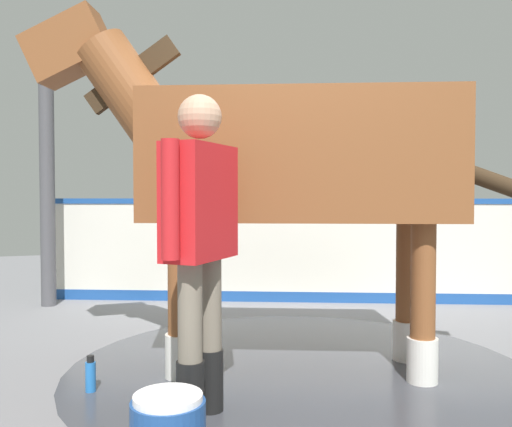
# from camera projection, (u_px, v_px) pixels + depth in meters

# --- Properties ---
(ground_plane) EXTENTS (16.00, 16.00, 0.02)m
(ground_plane) POSITION_uv_depth(u_px,v_px,m) (326.00, 355.00, 4.12)
(ground_plane) COLOR gray
(wet_patch) EXTENTS (3.25, 3.25, 0.00)m
(wet_patch) POSITION_uv_depth(u_px,v_px,m) (299.00, 368.00, 3.79)
(wet_patch) COLOR #42444C
(wet_patch) RESTS_ON ground
(barrier_wall) EXTENTS (5.25, 2.20, 1.19)m
(barrier_wall) POSITION_uv_depth(u_px,v_px,m) (295.00, 254.00, 6.12)
(barrier_wall) COLOR silver
(barrier_wall) RESTS_ON ground
(roof_post_near) EXTENTS (0.16, 0.16, 2.98)m
(roof_post_near) POSITION_uv_depth(u_px,v_px,m) (47.00, 171.00, 5.88)
(roof_post_near) COLOR #4C4C51
(roof_post_near) RESTS_ON ground
(horse) EXTENTS (3.28, 1.67, 2.56)m
(horse) POSITION_uv_depth(u_px,v_px,m) (282.00, 163.00, 3.74)
(horse) COLOR brown
(horse) RESTS_ON ground
(handler) EXTENTS (0.50, 0.55, 1.77)m
(handler) POSITION_uv_depth(u_px,v_px,m) (200.00, 231.00, 2.90)
(handler) COLOR black
(handler) RESTS_ON ground
(bottle_spray) EXTENTS (0.06, 0.06, 0.23)m
(bottle_spray) POSITION_uv_depth(u_px,v_px,m) (91.00, 375.00, 3.33)
(bottle_spray) COLOR blue
(bottle_spray) RESTS_ON ground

